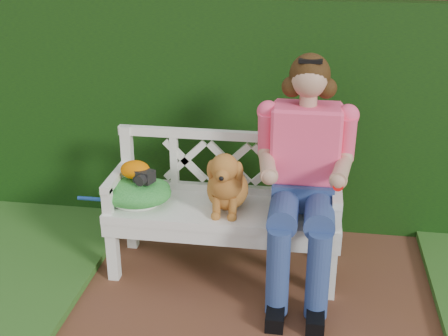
# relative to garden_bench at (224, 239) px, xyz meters

# --- Properties ---
(brick_wall) EXTENTS (10.00, 0.30, 2.20)m
(brick_wall) POSITION_rel_garden_bench_xyz_m (0.25, 0.97, 0.86)
(brick_wall) COLOR brown
(brick_wall) RESTS_ON ground
(ivy_hedge) EXTENTS (10.00, 0.18, 1.70)m
(ivy_hedge) POSITION_rel_garden_bench_xyz_m (0.25, 0.75, 0.61)
(ivy_hedge) COLOR #16400B
(ivy_hedge) RESTS_ON ground
(garden_bench) EXTENTS (1.63, 0.74, 0.48)m
(garden_bench) POSITION_rel_garden_bench_xyz_m (0.00, 0.00, 0.00)
(garden_bench) COLOR white
(garden_bench) RESTS_ON ground
(seated_woman) EXTENTS (0.82, 0.97, 1.50)m
(seated_woman) POSITION_rel_garden_bench_xyz_m (0.50, -0.02, 0.51)
(seated_woman) COLOR #EB2A5E
(seated_woman) RESTS_ON ground
(dog) EXTENTS (0.41, 0.47, 0.43)m
(dog) POSITION_rel_garden_bench_xyz_m (0.03, -0.04, 0.45)
(dog) COLOR #AB633B
(dog) RESTS_ON garden_bench
(tennis_racket) EXTENTS (0.62, 0.45, 0.03)m
(tennis_racket) POSITION_rel_garden_bench_xyz_m (-0.60, -0.05, 0.25)
(tennis_racket) COLOR beige
(tennis_racket) RESTS_ON garden_bench
(green_bag) EXTENTS (0.50, 0.39, 0.16)m
(green_bag) POSITION_rel_garden_bench_xyz_m (-0.58, -0.04, 0.32)
(green_bag) COLOR #2E8D32
(green_bag) RESTS_ON garden_bench
(camera_item) EXTENTS (0.14, 0.13, 0.08)m
(camera_item) POSITION_rel_garden_bench_xyz_m (-0.51, -0.05, 0.44)
(camera_item) COLOR black
(camera_item) RESTS_ON green_bag
(baseball_glove) EXTENTS (0.23, 0.19, 0.12)m
(baseball_glove) POSITION_rel_garden_bench_xyz_m (-0.58, -0.01, 0.46)
(baseball_glove) COLOR #D46600
(baseball_glove) RESTS_ON green_bag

